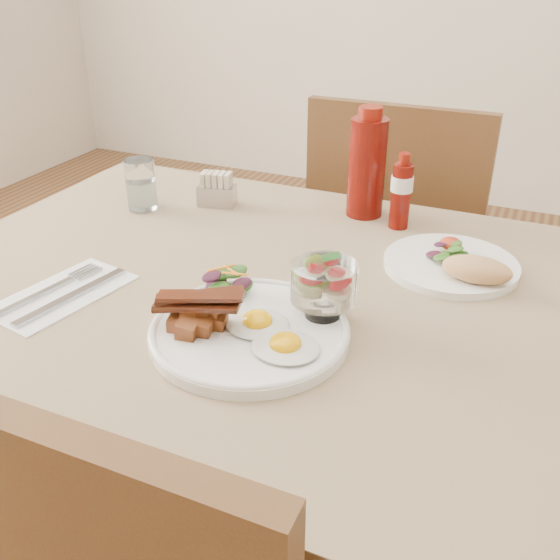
{
  "coord_description": "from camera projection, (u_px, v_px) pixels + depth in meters",
  "views": [
    {
      "loc": [
        0.31,
        -0.8,
        1.24
      ],
      "look_at": [
        -0.0,
        -0.09,
        0.82
      ],
      "focal_mm": 40.0,
      "sensor_mm": 36.0,
      "label": 1
    }
  ],
  "objects": [
    {
      "name": "table",
      "position": [
        304.0,
        339.0,
        1.03
      ],
      "size": [
        1.33,
        0.88,
        0.75
      ],
      "color": "brown",
      "rests_on": "ground"
    },
    {
      "name": "chair_far",
      "position": [
        397.0,
        253.0,
        1.63
      ],
      "size": [
        0.42,
        0.42,
        0.93
      ],
      "color": "brown",
      "rests_on": "ground"
    },
    {
      "name": "main_plate",
      "position": [
        250.0,
        332.0,
        0.87
      ],
      "size": [
        0.28,
        0.28,
        0.02
      ],
      "primitive_type": "cylinder",
      "color": "white",
      "rests_on": "table"
    },
    {
      "name": "fried_eggs",
      "position": [
        271.0,
        334.0,
        0.84
      ],
      "size": [
        0.16,
        0.12,
        0.03
      ],
      "rotation": [
        0.0,
        0.0,
        0.08
      ],
      "color": "silver",
      "rests_on": "main_plate"
    },
    {
      "name": "bacon_potato_pile",
      "position": [
        198.0,
        312.0,
        0.85
      ],
      "size": [
        0.13,
        0.09,
        0.06
      ],
      "rotation": [
        0.0,
        0.0,
        -0.11
      ],
      "color": "brown",
      "rests_on": "main_plate"
    },
    {
      "name": "side_salad",
      "position": [
        228.0,
        284.0,
        0.94
      ],
      "size": [
        0.09,
        0.08,
        0.04
      ],
      "rotation": [
        0.0,
        0.0,
        0.4
      ],
      "color": "#245516",
      "rests_on": "main_plate"
    },
    {
      "name": "fruit_cup",
      "position": [
        324.0,
        283.0,
        0.87
      ],
      "size": [
        0.09,
        0.09,
        0.1
      ],
      "rotation": [
        0.0,
        0.0,
        0.36
      ],
      "color": "white",
      "rests_on": "main_plate"
    },
    {
      "name": "second_plate",
      "position": [
        457.0,
        264.0,
        1.04
      ],
      "size": [
        0.23,
        0.23,
        0.06
      ],
      "rotation": [
        0.0,
        0.0,
        -0.41
      ],
      "color": "white",
      "rests_on": "table"
    },
    {
      "name": "ketchup_bottle",
      "position": [
        367.0,
        166.0,
        1.22
      ],
      "size": [
        0.1,
        0.1,
        0.22
      ],
      "rotation": [
        0.0,
        0.0,
        0.42
      ],
      "color": "#550904",
      "rests_on": "table"
    },
    {
      "name": "hot_sauce_bottle",
      "position": [
        401.0,
        192.0,
        1.18
      ],
      "size": [
        0.05,
        0.05,
        0.15
      ],
      "rotation": [
        0.0,
        0.0,
        -0.26
      ],
      "color": "#550904",
      "rests_on": "table"
    },
    {
      "name": "sugar_caddy",
      "position": [
        217.0,
        191.0,
        1.3
      ],
      "size": [
        0.08,
        0.06,
        0.07
      ],
      "rotation": [
        0.0,
        0.0,
        0.23
      ],
      "color": "#A8A9AD",
      "rests_on": "table"
    },
    {
      "name": "water_glass",
      "position": [
        141.0,
        188.0,
        1.27
      ],
      "size": [
        0.06,
        0.06,
        0.1
      ],
      "color": "white",
      "rests_on": "table"
    },
    {
      "name": "napkin_cutlery",
      "position": [
        62.0,
        294.0,
        0.98
      ],
      "size": [
        0.16,
        0.24,
        0.01
      ],
      "rotation": [
        0.0,
        0.0,
        -0.19
      ],
      "color": "white",
      "rests_on": "table"
    }
  ]
}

